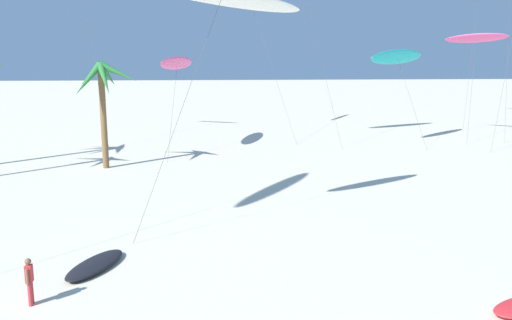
# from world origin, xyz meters

# --- Properties ---
(palm_tree_2) EXTENTS (4.72, 4.60, 7.50)m
(palm_tree_2) POSITION_xyz_m (-11.12, 39.52, 5.79)
(palm_tree_2) COLOR brown
(palm_tree_2) RESTS_ON ground
(flying_kite_2) EXTENTS (5.29, 5.94, 9.94)m
(flying_kite_2) POSITION_xyz_m (20.67, 51.03, 9.29)
(flying_kite_2) COLOR #EA5193
(flying_kite_2) RESTS_ON ground
(flying_kite_5) EXTENTS (5.49, 12.57, 13.32)m
(flying_kite_5) POSITION_xyz_m (0.30, 57.71, 12.67)
(flying_kite_5) COLOR red
(flying_kite_5) RESTS_ON ground
(flying_kite_7) EXTENTS (2.95, 9.19, 7.95)m
(flying_kite_7) POSITION_xyz_m (-6.49, 46.57, 7.17)
(flying_kite_7) COLOR #EA5193
(flying_kite_7) RESTS_ON ground
(flying_kite_11) EXTENTS (6.82, 6.37, 8.40)m
(flying_kite_11) POSITION_xyz_m (12.39, 48.09, 7.64)
(flying_kite_11) COLOR #19B2B7
(flying_kite_11) RESTS_ON ground
(grounded_kite_1) EXTENTS (2.37, 3.52, 0.30)m
(grounded_kite_1) POSITION_xyz_m (-7.85, 21.28, 0.15)
(grounded_kite_1) COLOR black
(grounded_kite_1) RESTS_ON ground
(person_foreground_walker) EXTENTS (0.22, 0.51, 1.63)m
(person_foreground_walker) POSITION_xyz_m (-9.26, 18.34, 0.89)
(person_foreground_walker) COLOR red
(person_foreground_walker) RESTS_ON ground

